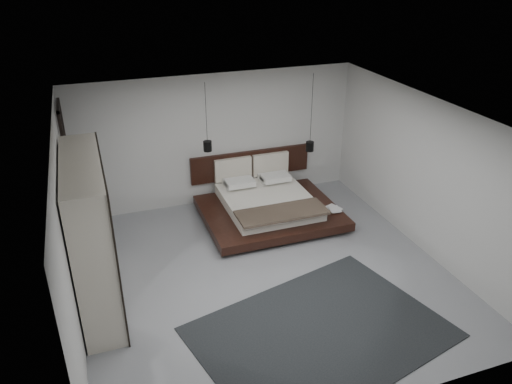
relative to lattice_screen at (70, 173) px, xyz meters
name	(u,v)px	position (x,y,z in m)	size (l,w,h in m)	color
floor	(266,274)	(2.95, -2.45, -1.30)	(6.00, 6.00, 0.00)	gray
ceiling	(268,116)	(2.95, -2.45, 1.50)	(6.00, 6.00, 0.00)	white
wall_back	(217,140)	(2.95, 0.55, 0.10)	(6.00, 6.00, 0.00)	#BABBB8
wall_front	(364,320)	(2.95, -5.45, 0.10)	(6.00, 6.00, 0.00)	#BABBB8
wall_left	(68,233)	(-0.05, -2.45, 0.10)	(6.00, 6.00, 0.00)	#BABBB8
wall_right	(425,175)	(5.95, -2.45, 0.10)	(6.00, 6.00, 0.00)	#BABBB8
lattice_screen	(70,173)	(0.00, 0.00, 0.00)	(0.05, 0.90, 2.60)	black
bed	(267,204)	(3.69, -0.54, -1.02)	(2.69, 2.36, 1.06)	black
book_lower	(330,210)	(4.80, -1.18, -1.04)	(0.24, 0.32, 0.03)	#99724C
book_upper	(330,210)	(4.78, -1.21, -1.01)	(0.21, 0.29, 0.02)	#99724C
pendant_left	(208,146)	(2.59, -0.12, 0.25)	(0.17, 0.17, 1.36)	black
pendant_right	(310,146)	(4.80, -0.12, -0.03)	(0.17, 0.17, 1.64)	black
wardrobe	(92,236)	(0.25, -2.25, -0.11)	(0.57, 2.43, 2.38)	beige
rug	(321,332)	(3.19, -4.08, -1.29)	(3.49, 2.49, 0.01)	black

